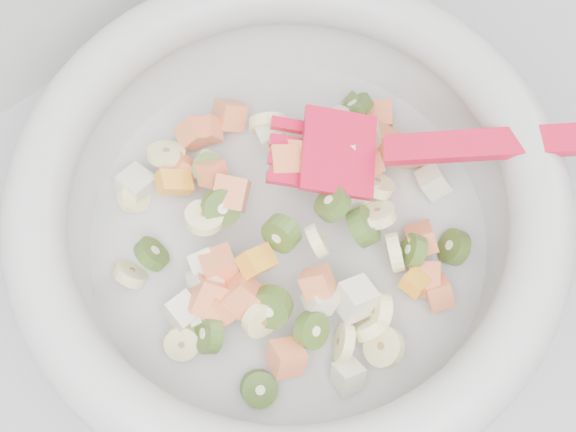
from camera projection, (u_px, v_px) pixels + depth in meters
counter at (389, 330)px, 0.96m from camera, size 2.00×0.60×0.90m
mixing_bowl at (289, 211)px, 0.48m from camera, size 0.41×0.36×0.12m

